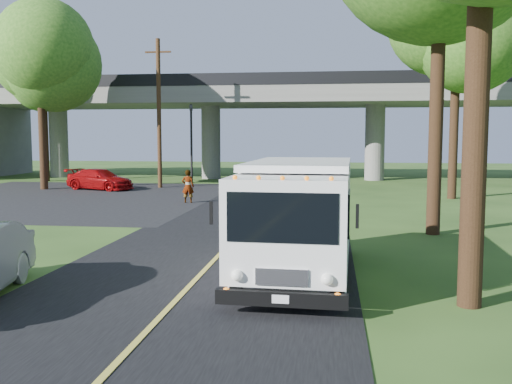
% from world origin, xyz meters
% --- Properties ---
extents(ground, '(120.00, 120.00, 0.00)m').
position_xyz_m(ground, '(0.00, 0.00, 0.00)').
color(ground, '#2A4819').
rests_on(ground, ground).
extents(road, '(7.00, 90.00, 0.02)m').
position_xyz_m(road, '(0.00, 10.00, 0.01)').
color(road, black).
rests_on(road, ground).
extents(parking_lot, '(16.00, 18.00, 0.01)m').
position_xyz_m(parking_lot, '(-11.00, 18.00, 0.01)').
color(parking_lot, black).
rests_on(parking_lot, ground).
extents(lane_line, '(0.12, 90.00, 0.01)m').
position_xyz_m(lane_line, '(0.00, 10.00, 0.03)').
color(lane_line, gold).
rests_on(lane_line, road).
extents(overpass, '(54.00, 10.00, 7.30)m').
position_xyz_m(overpass, '(0.00, 32.00, 4.56)').
color(overpass, slate).
rests_on(overpass, ground).
extents(traffic_signal, '(0.18, 0.22, 5.20)m').
position_xyz_m(traffic_signal, '(-6.00, 26.00, 3.20)').
color(traffic_signal, black).
rests_on(traffic_signal, ground).
extents(utility_pole, '(1.60, 0.26, 9.00)m').
position_xyz_m(utility_pole, '(-7.50, 24.00, 4.59)').
color(utility_pole, '#472D19').
rests_on(utility_pole, ground).
extents(tree_right_far, '(5.77, 5.67, 10.99)m').
position_xyz_m(tree_right_far, '(9.21, 19.84, 8.30)').
color(tree_right_far, '#382314').
rests_on(tree_right_far, ground).
extents(tree_left_lot, '(5.60, 5.50, 10.50)m').
position_xyz_m(tree_left_lot, '(-13.79, 21.84, 7.90)').
color(tree_left_lot, '#382314').
rests_on(tree_left_lot, ground).
extents(tree_left_far, '(5.26, 5.16, 9.89)m').
position_xyz_m(tree_left_far, '(-16.79, 27.84, 7.45)').
color(tree_left_far, '#382314').
rests_on(tree_left_far, ground).
extents(step_van, '(2.50, 6.26, 2.59)m').
position_xyz_m(step_van, '(2.20, 2.81, 1.41)').
color(step_van, white).
rests_on(step_van, ground).
extents(red_sedan, '(4.58, 3.01, 1.23)m').
position_xyz_m(red_sedan, '(-10.63, 22.26, 0.62)').
color(red_sedan, '#95090A').
rests_on(red_sedan, ground).
extents(pedestrian, '(0.60, 0.42, 1.59)m').
position_xyz_m(pedestrian, '(-3.80, 16.39, 0.79)').
color(pedestrian, gray).
rests_on(pedestrian, ground).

